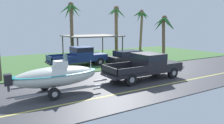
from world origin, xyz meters
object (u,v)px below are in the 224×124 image
object	(u,v)px
parked_sedan_near	(129,57)
palm_tree_near_left	(164,27)
pickup_truck_towing	(148,64)
palm_tree_mid	(116,20)
parked_pickup_background	(81,55)
palm_tree_far_left	(141,19)
carport_awning	(92,36)
palm_tree_near_right	(71,18)
boat_on_trailer	(56,76)

from	to	relation	value
parked_sedan_near	palm_tree_near_left	world-z (taller)	palm_tree_near_left
parked_sedan_near	pickup_truck_towing	bearing A→B (deg)	-112.89
pickup_truck_towing	palm_tree_mid	bearing A→B (deg)	67.18
parked_pickup_background	palm_tree_near_left	xyz separation A→B (m)	(9.39, -1.40, 2.66)
palm_tree_near_left	palm_tree_far_left	size ratio (longest dim) A/B	0.78
parked_pickup_background	parked_sedan_near	world-z (taller)	parked_pickup_background
carport_awning	palm_tree_near_left	world-z (taller)	palm_tree_near_left
pickup_truck_towing	palm_tree_near_right	world-z (taller)	palm_tree_near_right
palm_tree_far_left	parked_pickup_background	bearing A→B (deg)	-150.10
parked_pickup_background	palm_tree_mid	bearing A→B (deg)	36.30
carport_awning	palm_tree_far_left	bearing A→B (deg)	16.23
palm_tree_far_left	palm_tree_mid	bearing A→B (deg)	-159.08
palm_tree_near_left	palm_tree_mid	size ratio (longest dim) A/B	0.77
pickup_truck_towing	boat_on_trailer	distance (m)	6.69
palm_tree_near_right	palm_tree_mid	xyz separation A→B (m)	(6.39, 0.43, -0.13)
parked_pickup_background	carport_awning	bearing A→B (deg)	54.11
parked_pickup_background	palm_tree_far_left	bearing A→B (deg)	29.90
pickup_truck_towing	parked_sedan_near	xyz separation A→B (m)	(2.34, 5.53, -0.37)
palm_tree_near_left	parked_pickup_background	bearing A→B (deg)	171.54
palm_tree_far_left	palm_tree_near_left	bearing A→B (deg)	-114.54
carport_awning	parked_sedan_near	bearing A→B (deg)	-81.08
parked_sedan_near	palm_tree_near_right	xyz separation A→B (m)	(-3.48, 6.50, 4.08)
parked_pickup_background	palm_tree_far_left	distance (m)	16.14
parked_pickup_background	parked_sedan_near	xyz separation A→B (m)	(4.54, -1.46, -0.36)
palm_tree_near_left	palm_tree_mid	xyz separation A→B (m)	(-1.95, 6.86, 0.94)
palm_tree_mid	parked_sedan_near	bearing A→B (deg)	-112.76
parked_pickup_background	palm_tree_mid	world-z (taller)	palm_tree_mid
carport_awning	palm_tree_near_right	xyz separation A→B (m)	(-2.49, 0.14, 2.20)
boat_on_trailer	parked_pickup_background	distance (m)	8.31
pickup_truck_towing	parked_sedan_near	bearing A→B (deg)	67.11
palm_tree_mid	palm_tree_far_left	xyz separation A→B (m)	(6.15, 2.35, 0.21)
boat_on_trailer	palm_tree_far_left	bearing A→B (deg)	39.32
boat_on_trailer	parked_sedan_near	size ratio (longest dim) A/B	1.33
palm_tree_near_right	palm_tree_mid	bearing A→B (deg)	3.86
boat_on_trailer	palm_tree_mid	xyz separation A→B (m)	(11.93, 12.46, 3.63)
palm_tree_near_left	carport_awning	bearing A→B (deg)	132.92
pickup_truck_towing	palm_tree_mid	size ratio (longest dim) A/B	0.94
parked_sedan_near	carport_awning	world-z (taller)	carport_awning
pickup_truck_towing	boat_on_trailer	world-z (taller)	boat_on_trailer
palm_tree_mid	pickup_truck_towing	bearing A→B (deg)	-112.82
palm_tree_near_right	palm_tree_far_left	xyz separation A→B (m)	(12.54, 2.78, 0.08)
palm_tree_near_right	palm_tree_far_left	size ratio (longest dim) A/B	1.02
pickup_truck_towing	palm_tree_near_right	bearing A→B (deg)	95.46
boat_on_trailer	parked_sedan_near	distance (m)	10.59
parked_pickup_background	palm_tree_near_right	distance (m)	6.35
parked_sedan_near	palm_tree_mid	bearing A→B (deg)	67.24
parked_sedan_near	palm_tree_near_right	bearing A→B (deg)	118.21
boat_on_trailer	palm_tree_far_left	xyz separation A→B (m)	(18.08, 14.81, 3.84)
palm_tree_near_right	palm_tree_far_left	world-z (taller)	palm_tree_near_right
palm_tree_far_left	boat_on_trailer	bearing A→B (deg)	-140.68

